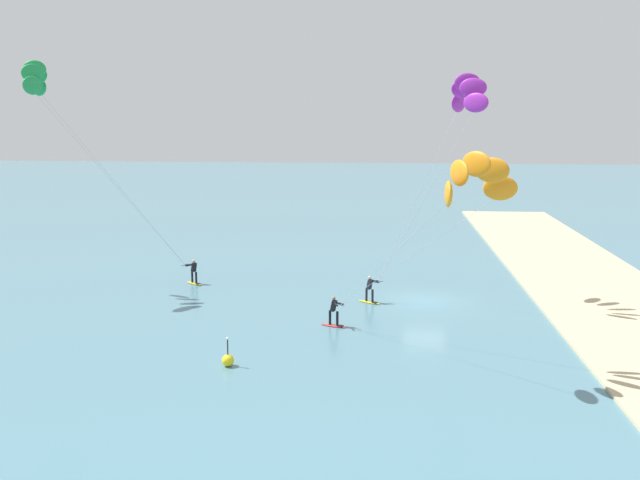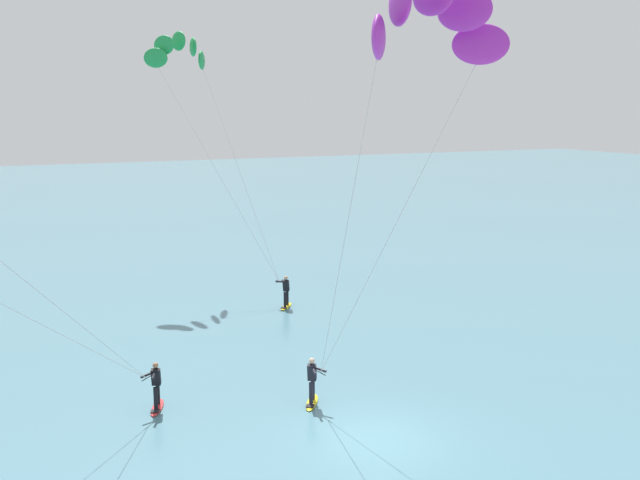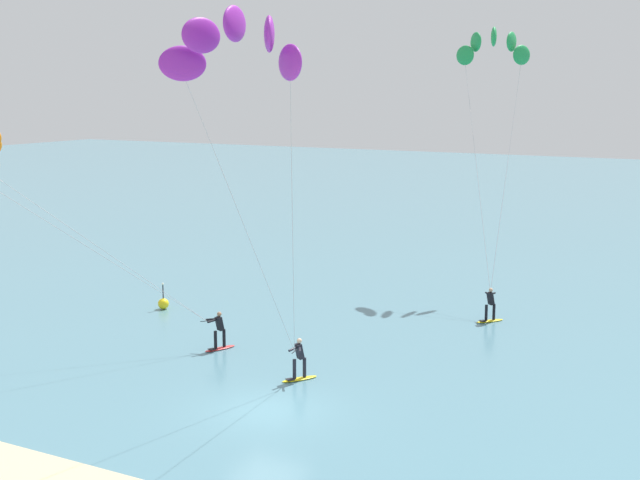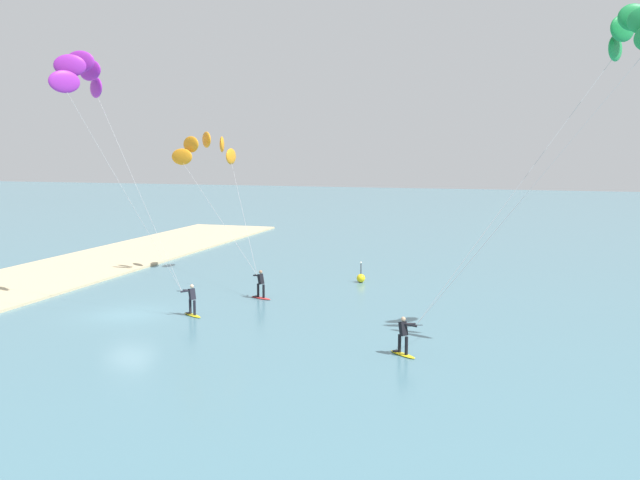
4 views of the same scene
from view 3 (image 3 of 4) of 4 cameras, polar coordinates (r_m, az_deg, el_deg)
ground_plane at (r=31.58m, az=-3.44°, el=-10.99°), size 240.00×240.00×0.00m
kitesurfer_nearshore at (r=27.78m, az=-5.30°, el=11.40°), size 4.85×7.30×13.69m
kitesurfer_far_out at (r=50.90m, az=11.18°, el=11.49°), size 5.77×10.60×14.57m
marker_buoy at (r=45.85m, az=-10.12°, el=-4.07°), size 0.56×0.56×1.38m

